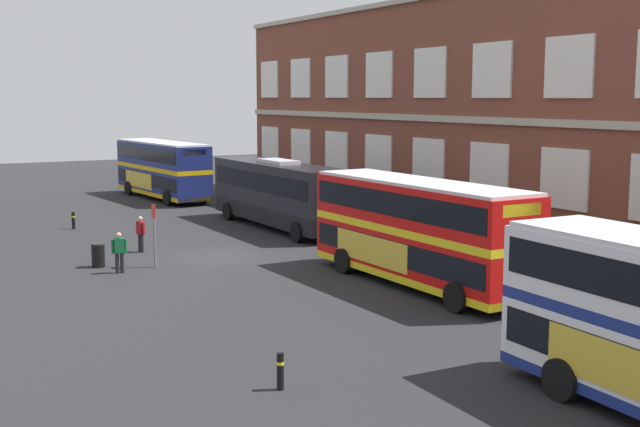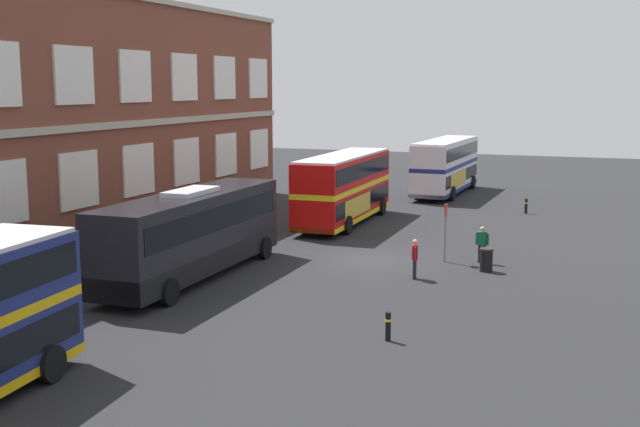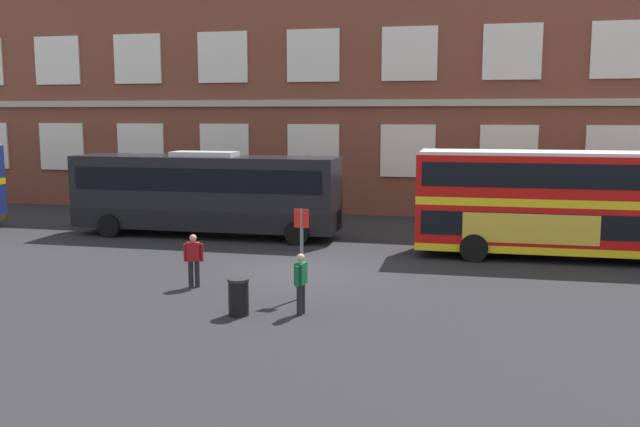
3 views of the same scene
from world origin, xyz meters
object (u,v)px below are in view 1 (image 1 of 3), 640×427
Objects in this scene: bus_stand_flag at (154,229)px; safety_bollard_east at (73,220)px; touring_coach at (279,194)px; station_litter_bin at (98,255)px; double_decker_near at (162,169)px; waiting_passenger at (141,232)px; second_passenger at (119,251)px; double_decker_middle at (418,231)px; safety_bollard_west at (280,371)px.

safety_bollard_east is at bearing -176.42° from bus_stand_flag.
safety_bollard_east is at bearing -117.33° from touring_coach.
bus_stand_flag is at bearing 59.62° from station_litter_bin.
touring_coach is (15.87, 1.41, -0.24)m from double_decker_near.
waiting_passenger is 1.00× the size of second_passenger.
second_passenger is (-7.80, -9.42, -1.22)m from double_decker_middle.
double_decker_near is at bearing 179.82° from double_decker_middle.
double_decker_middle reaches higher than station_litter_bin.
safety_bollard_west is at bearing 0.83° from station_litter_bin.
waiting_passenger is 0.63× the size of bus_stand_flag.
double_decker_near is 39.79m from safety_bollard_west.
double_decker_middle reaches higher than waiting_passenger.
double_decker_near is at bearing 160.92° from bus_stand_flag.
safety_bollard_west is (15.37, -0.22, -0.44)m from second_passenger.
second_passenger is at bearing -4.03° from safety_bollard_east.
station_litter_bin reaches higher than safety_bollard_west.
safety_bollard_west is (19.45, -2.36, -0.44)m from waiting_passenger.
touring_coach reaches higher than second_passenger.
double_decker_middle reaches higher than second_passenger.
safety_bollard_east is (-5.19, -10.04, -1.42)m from touring_coach.
waiting_passenger reaches higher than safety_bollard_west.
double_decker_middle is 6.50× the size of waiting_passenger.
second_passenger is 1.83m from bus_stand_flag.
waiting_passenger is (19.10, -7.38, -1.22)m from double_decker_near.
double_decker_near is 10.85× the size of station_litter_bin.
double_decker_middle is 6.50× the size of second_passenger.
safety_bollard_east is (10.68, -8.63, -1.66)m from double_decker_near.
touring_coach reaches higher than waiting_passenger.
touring_coach is at bearing 62.67° from safety_bollard_east.
double_decker_middle reaches higher than touring_coach.
safety_bollard_west is at bearing -51.87° from double_decker_middle.
double_decker_middle is 13.77m from station_litter_bin.
double_decker_near is 30.98m from double_decker_middle.
safety_bollard_west is (22.67, -11.15, -1.42)m from touring_coach.
double_decker_near is 23.80m from station_litter_bin.
second_passenger is at bearing -27.59° from waiting_passenger.
double_decker_near reaches higher than touring_coach.
double_decker_near and double_decker_middle have the same top height.
double_decker_near is at bearing -174.92° from touring_coach.
safety_bollard_east is (-20.30, -8.53, -1.66)m from double_decker_middle.
touring_coach is at bearing 5.08° from double_decker_near.
double_decker_middle is 10.73× the size of station_litter_bin.
bus_stand_flag is 2.84× the size of safety_bollard_east.
touring_coach is at bearing 116.43° from station_litter_bin.
second_passenger is 1.79× the size of safety_bollard_east.
touring_coach is (-15.11, 1.51, -0.24)m from double_decker_middle.
station_litter_bin is (-1.64, -0.47, -0.41)m from second_passenger.
second_passenger reaches higher than station_litter_bin.
double_decker_near is at bearing 141.06° from safety_bollard_east.
bus_stand_flag is 2.84× the size of safety_bollard_west.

